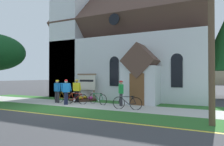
{
  "coord_description": "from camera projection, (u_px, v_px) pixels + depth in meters",
  "views": [
    {
      "loc": [
        8.29,
        -9.46,
        1.9
      ],
      "look_at": [
        1.74,
        3.72,
        2.14
      ],
      "focal_mm": 32.8,
      "sensor_mm": 36.0,
      "label": 1
    }
  ],
  "objects": [
    {
      "name": "curb_paint_stripe",
      "position": [
        55.0,
        115.0,
        9.96
      ],
      "size": [
        28.0,
        0.16,
        0.01
      ],
      "primitive_type": "cube",
      "color": "yellow",
      "rests_on": "ground"
    },
    {
      "name": "distant_hill",
      "position": [
        209.0,
        82.0,
        67.56
      ],
      "size": [
        99.16,
        47.98,
        23.11
      ],
      "primitive_type": "ellipsoid",
      "color": "#847A5B",
      "rests_on": "ground"
    },
    {
      "name": "bicycle_white",
      "position": [
        98.0,
        99.0,
        13.83
      ],
      "size": [
        1.69,
        0.58,
        0.79
      ],
      "color": "black",
      "rests_on": "ground"
    },
    {
      "name": "cyclist_in_yellow_jersey",
      "position": [
        66.0,
        90.0,
        13.62
      ],
      "size": [
        0.53,
        0.56,
        1.69
      ],
      "color": "#191E38",
      "rests_on": "ground"
    },
    {
      "name": "cyclist_in_orange_jersey",
      "position": [
        77.0,
        89.0,
        14.89
      ],
      "size": [
        0.66,
        0.31,
        1.67
      ],
      "color": "black",
      "rests_on": "ground"
    },
    {
      "name": "church_lawn",
      "position": [
        110.0,
        102.0,
        15.14
      ],
      "size": [
        24.0,
        1.59,
        0.01
      ],
      "primitive_type": "cube",
      "color": "#2D6628",
      "rests_on": "ground"
    },
    {
      "name": "bicycle_yellow",
      "position": [
        75.0,
        99.0,
        14.02
      ],
      "size": [
        1.77,
        0.29,
        0.81
      ],
      "color": "black",
      "rests_on": "ground"
    },
    {
      "name": "church_building",
      "position": [
        128.0,
        47.0,
        19.69
      ],
      "size": [
        13.93,
        10.38,
        13.19
      ],
      "color": "silver",
      "rests_on": "ground"
    },
    {
      "name": "flower_bed",
      "position": [
        83.0,
        99.0,
        16.08
      ],
      "size": [
        2.07,
        2.07,
        0.34
      ],
      "color": "#382319",
      "rests_on": "ground"
    },
    {
      "name": "utility_pole",
      "position": [
        208.0,
        2.0,
        8.0
      ],
      "size": [
        3.12,
        0.28,
        8.67
      ],
      "color": "brown",
      "rests_on": "ground"
    },
    {
      "name": "church_sign",
      "position": [
        87.0,
        83.0,
        16.51
      ],
      "size": [
        1.79,
        0.18,
        2.11
      ],
      "color": "#7F6047",
      "rests_on": "ground"
    },
    {
      "name": "bicycle_silver",
      "position": [
        66.0,
        97.0,
        14.73
      ],
      "size": [
        1.71,
        0.56,
        0.85
      ],
      "color": "black",
      "rests_on": "ground"
    },
    {
      "name": "ground",
      "position": [
        93.0,
        101.0,
        15.71
      ],
      "size": [
        140.0,
        140.0,
        0.0
      ],
      "primitive_type": "plane",
      "color": "#3D3D3F"
    },
    {
      "name": "bicycle_black",
      "position": [
        127.0,
        103.0,
        11.73
      ],
      "size": [
        1.75,
        0.19,
        0.8
      ],
      "color": "black",
      "rests_on": "ground"
    },
    {
      "name": "cyclist_in_red_jersey",
      "position": [
        57.0,
        89.0,
        14.56
      ],
      "size": [
        0.63,
        0.33,
        1.65
      ],
      "color": "#2D2D33",
      "rests_on": "ground"
    },
    {
      "name": "sidewalk_slab",
      "position": [
        95.0,
        105.0,
        13.28
      ],
      "size": [
        32.0,
        2.56,
        0.01
      ],
      "primitive_type": "cube",
      "color": "#B7B5AD",
      "rests_on": "ground"
    },
    {
      "name": "cyclist_in_blue_jersey",
      "position": [
        121.0,
        91.0,
        13.01
      ],
      "size": [
        0.45,
        0.63,
        1.63
      ],
      "color": "#2D2D33",
      "rests_on": "ground"
    },
    {
      "name": "grass_verge",
      "position": [
        72.0,
        111.0,
        11.11
      ],
      "size": [
        32.0,
        2.28,
        0.01
      ],
      "primitive_type": "cube",
      "color": "#2D6628",
      "rests_on": "ground"
    }
  ]
}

